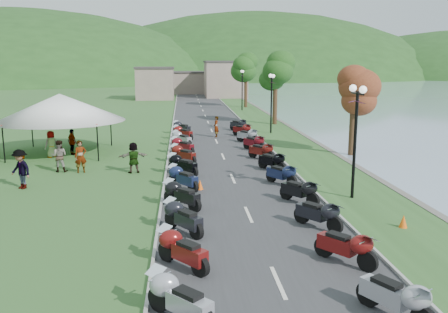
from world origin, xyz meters
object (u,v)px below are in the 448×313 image
object	(u,v)px
vendor_tent_main	(61,124)
pedestrian_a	(82,173)
pedestrian_b	(60,172)
pedestrian_c	(22,189)

from	to	relation	value
vendor_tent_main	pedestrian_a	world-z (taller)	vendor_tent_main
vendor_tent_main	pedestrian_b	world-z (taller)	vendor_tent_main
vendor_tent_main	pedestrian_b	xyz separation A→B (m)	(1.16, -5.59, -2.00)
pedestrian_c	pedestrian_b	bearing A→B (deg)	111.24
pedestrian_a	pedestrian_c	xyz separation A→B (m)	(-2.17, -3.23, 0.00)
vendor_tent_main	pedestrian_a	size ratio (longest dim) A/B	3.11
vendor_tent_main	pedestrian_a	distance (m)	6.67
pedestrian_a	pedestrian_c	world-z (taller)	pedestrian_c
pedestrian_a	pedestrian_b	xyz separation A→B (m)	(-1.23, 0.30, 0.00)
vendor_tent_main	pedestrian_b	size ratio (longest dim) A/B	3.13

